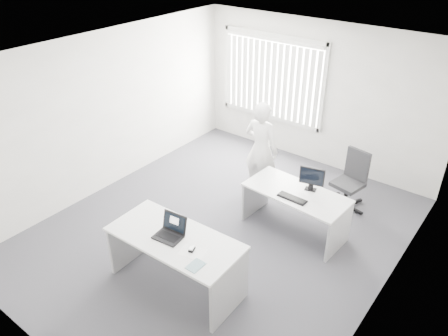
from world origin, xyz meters
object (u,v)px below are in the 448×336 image
Objects in this scene: office_chair at (348,190)px; person at (261,149)px; desk_far at (295,203)px; laptop at (167,229)px; desk_near at (175,251)px; monitor at (312,179)px.

office_chair is 0.59× the size of person.
laptop is at bearing -105.26° from desk_far.
desk_near is 4.72× the size of monitor.
office_chair is at bearing 65.02° from laptop.
laptop is at bearing 95.15° from person.
person is (-1.44, -0.56, 0.55)m from office_chair.
office_chair is (0.39, 1.16, -0.20)m from desk_far.
laptop is at bearing -124.26° from monitor.
desk_far is 1.26m from person.
desk_near is at bearing -123.53° from monitor.
person reaches higher than laptop.
laptop is (-1.09, -3.23, 0.63)m from office_chair.
monitor is at bearing -92.68° from office_chair.
desk_far is 0.46m from monitor.
person is at bearing 153.76° from desk_far.
monitor is (1.19, -0.42, 0.04)m from person.
monitor is at bearing 158.52° from person.
laptop reaches higher than desk_near.
monitor is at bearing 57.36° from desk_far.
desk_far is at bearing 147.96° from person.
desk_far is at bearing -96.73° from office_chair.
laptop is 0.93× the size of monitor.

